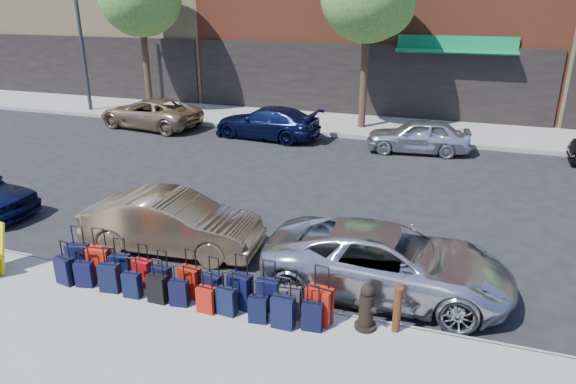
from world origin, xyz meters
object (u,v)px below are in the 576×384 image
(streetlight, at_px, (81,14))
(car_far_1, at_px, (267,123))
(car_near_1, at_px, (173,223))
(car_far_2, at_px, (418,136))
(suitcase_front_5, at_px, (190,282))
(car_far_0, at_px, (150,113))
(car_near_2, at_px, (387,261))
(bollard, at_px, (397,309))
(fire_hydrant, at_px, (366,308))

(streetlight, bearing_deg, car_far_1, -10.40)
(car_near_1, distance_m, car_far_2, 10.79)
(suitcase_front_5, height_order, car_near_1, car_near_1)
(car_far_2, bearing_deg, suitcase_front_5, -21.20)
(car_far_0, bearing_deg, car_near_2, 56.69)
(streetlight, xyz_separation_m, bollard, (16.62, -13.47, -4.08))
(car_far_2, bearing_deg, car_far_1, -97.87)
(car_near_1, bearing_deg, car_near_2, -97.67)
(streetlight, distance_m, suitcase_front_5, 19.18)
(streetlight, distance_m, car_far_1, 10.83)
(car_near_2, height_order, car_far_2, car_near_2)
(suitcase_front_5, bearing_deg, streetlight, 142.08)
(fire_hydrant, height_order, car_far_0, car_far_0)
(car_far_2, bearing_deg, streetlight, -103.49)
(suitcase_front_5, relative_size, fire_hydrant, 1.16)
(streetlight, relative_size, car_near_2, 1.70)
(bollard, height_order, car_near_1, car_near_1)
(streetlight, xyz_separation_m, car_far_1, (9.89, -1.82, -4.02))
(streetlight, distance_m, car_far_2, 16.53)
(streetlight, bearing_deg, car_near_1, -45.92)
(car_far_2, bearing_deg, bollard, -2.90)
(suitcase_front_5, bearing_deg, bollard, 11.03)
(fire_hydrant, bearing_deg, car_far_1, 140.76)
(car_near_1, distance_m, car_near_2, 4.84)
(suitcase_front_5, xyz_separation_m, car_far_2, (3.07, 11.65, 0.18))
(car_near_1, height_order, car_far_2, car_near_1)
(car_far_0, distance_m, car_far_2, 11.52)
(car_far_1, bearing_deg, car_near_1, 14.87)
(car_far_2, bearing_deg, fire_hydrant, -5.40)
(car_near_1, distance_m, car_far_1, 10.07)
(suitcase_front_5, height_order, car_far_0, car_far_0)
(fire_hydrant, relative_size, car_far_0, 0.18)
(bollard, distance_m, car_far_1, 13.46)
(car_near_1, relative_size, car_far_2, 1.08)
(bollard, relative_size, car_far_1, 0.19)
(streetlight, bearing_deg, car_far_2, -7.04)
(car_near_2, height_order, car_far_0, car_near_2)
(streetlight, height_order, car_far_1, streetlight)
(fire_hydrant, distance_m, car_far_2, 11.58)
(bollard, xyz_separation_m, car_near_1, (-5.22, 1.70, 0.08))
(fire_hydrant, relative_size, car_near_1, 0.21)
(suitcase_front_5, height_order, bollard, suitcase_front_5)
(car_far_2, bearing_deg, car_near_1, -31.14)
(streetlight, relative_size, fire_hydrant, 9.64)
(bollard, height_order, car_far_1, car_far_1)
(car_near_2, xyz_separation_m, car_far_2, (-0.33, 10.07, -0.02))
(car_near_1, bearing_deg, suitcase_front_5, -146.63)
(streetlight, xyz_separation_m, fire_hydrant, (16.12, -13.55, -4.13))
(streetlight, height_order, bollard, streetlight)
(suitcase_front_5, bearing_deg, car_near_2, 33.82)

